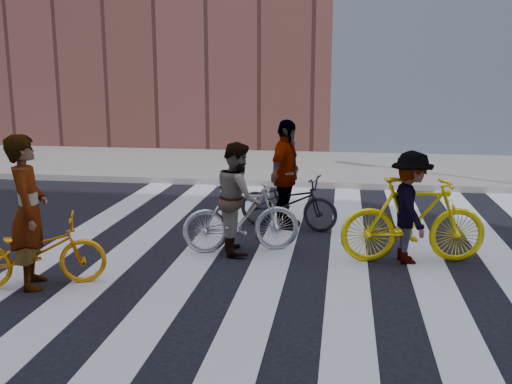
% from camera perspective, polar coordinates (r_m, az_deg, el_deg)
% --- Properties ---
extents(ground, '(100.00, 100.00, 0.00)m').
position_cam_1_polar(ground, '(9.01, 5.23, -6.03)').
color(ground, black).
rests_on(ground, ground).
extents(sidewalk_far, '(100.00, 5.00, 0.15)m').
position_cam_1_polar(sidewalk_far, '(16.29, 6.76, 2.33)').
color(sidewalk_far, gray).
rests_on(sidewalk_far, ground).
extents(zebra_crosswalk, '(8.25, 10.00, 0.01)m').
position_cam_1_polar(zebra_crosswalk, '(9.01, 5.24, -5.99)').
color(zebra_crosswalk, silver).
rests_on(zebra_crosswalk, ground).
extents(bike_yellow_left, '(1.84, 1.21, 0.92)m').
position_cam_1_polar(bike_yellow_left, '(8.13, -20.27, -5.36)').
color(bike_yellow_left, '#FC9F0E').
rests_on(bike_yellow_left, ground).
extents(bike_silver_mid, '(1.84, 1.01, 1.06)m').
position_cam_1_polar(bike_silver_mid, '(9.00, -1.40, -2.47)').
color(bike_silver_mid, silver).
rests_on(bike_silver_mid, ground).
extents(bike_yellow_right, '(2.13, 0.89, 1.24)m').
position_cam_1_polar(bike_yellow_right, '(8.79, 14.77, -2.62)').
color(bike_yellow_right, yellow).
rests_on(bike_yellow_right, ground).
extents(bike_dark_rear, '(1.88, 1.06, 0.93)m').
position_cam_1_polar(bike_dark_rear, '(10.35, 3.07, -0.94)').
color(bike_dark_rear, black).
rests_on(bike_dark_rear, ground).
extents(rider_left, '(0.70, 0.84, 1.96)m').
position_cam_1_polar(rider_left, '(8.02, -20.85, -1.78)').
color(rider_left, slate).
rests_on(rider_left, ground).
extents(rider_mid, '(0.85, 0.97, 1.68)m').
position_cam_1_polar(rider_mid, '(8.94, -1.73, -0.55)').
color(rider_mid, slate).
rests_on(rider_mid, ground).
extents(rider_right, '(0.75, 1.12, 1.61)m').
position_cam_1_polar(rider_right, '(8.75, 14.50, -1.44)').
color(rider_right, slate).
rests_on(rider_right, ground).
extents(rider_rear, '(0.73, 1.19, 1.89)m').
position_cam_1_polar(rider_rear, '(10.26, 2.83, 1.66)').
color(rider_rear, slate).
rests_on(rider_rear, ground).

